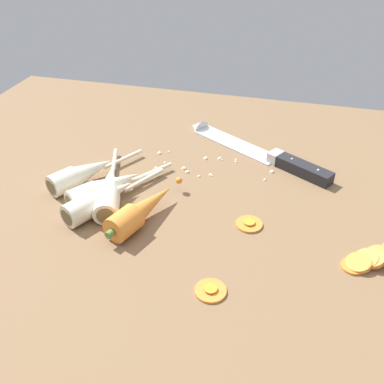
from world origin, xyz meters
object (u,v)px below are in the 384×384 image
whole_carrot (141,210)px  carrot_slice_stray_mid (249,223)px  parsnip_front (109,189)px  parsnip_mid_left (83,173)px  carrot_slice_stack (373,258)px  carrot_slice_stray_near (211,290)px  parsnip_back (106,188)px  parsnip_mid_right (101,199)px  chefs_knife (251,149)px

whole_carrot → carrot_slice_stray_mid: 17.12cm
parsnip_front → parsnip_mid_left: size_ratio=1.20×
carrot_slice_stack → carrot_slice_stray_near: (-20.89, -10.86, -0.72)cm
parsnip_back → carrot_slice_stray_near: 27.44cm
parsnip_mid_left → carrot_slice_stray_mid: parsnip_mid_left is taller
parsnip_mid_right → carrot_slice_stray_mid: bearing=4.6°
parsnip_mid_left → carrot_slice_stray_near: parsnip_mid_left is taller
parsnip_mid_left → carrot_slice_stray_mid: (30.64, -4.64, -1.62)cm
carrot_slice_stray_near → carrot_slice_stray_mid: (2.86, 15.07, 0.00)cm
parsnip_mid_right → parsnip_mid_left: bearing=134.5°
parsnip_back → carrot_slice_stray_mid: size_ratio=4.37×
parsnip_front → parsnip_back: bearing=156.5°
chefs_knife → parsnip_front: bearing=-133.1°
whole_carrot → parsnip_front: bearing=150.1°
carrot_slice_stray_mid → parsnip_back: bearing=176.9°
parsnip_front → parsnip_mid_right: (-0.11, -2.97, 0.00)cm
carrot_slice_stray_near → parsnip_front: bearing=142.8°
parsnip_front → carrot_slice_stray_near: size_ratio=5.20×
parsnip_back → carrot_slice_stray_mid: (24.79, -1.34, -1.62)cm
carrot_slice_stray_mid → carrot_slice_stack: bearing=-13.1°
carrot_slice_stray_near → carrot_slice_stray_mid: 15.34cm
parsnip_front → carrot_slice_stack: parsnip_front is taller
parsnip_mid_left → carrot_slice_stray_near: 34.11cm
parsnip_front → carrot_slice_stack: (42.08, -5.23, -0.90)cm
whole_carrot → parsnip_mid_left: bearing=150.6°
parsnip_back → carrot_slice_stray_mid: parsnip_back is taller
chefs_knife → carrot_slice_stray_mid: (3.04, -23.51, -0.29)cm
parsnip_back → carrot_slice_stack: (42.82, -5.55, -0.90)cm
parsnip_mid_right → parsnip_back: (-0.63, 3.29, -0.00)cm
parsnip_front → carrot_slice_stray_mid: bearing=-2.4°
parsnip_mid_left → parsnip_back: (5.85, -3.31, -0.00)cm
whole_carrot → parsnip_front: whole_carrot is taller
chefs_knife → carrot_slice_stray_near: (0.18, -38.58, -0.29)cm
parsnip_mid_right → parsnip_back: same height
whole_carrot → parsnip_back: size_ratio=0.93×
parsnip_mid_left → carrot_slice_stray_near: size_ratio=4.34×
chefs_knife → parsnip_mid_right: 33.11cm
parsnip_front → carrot_slice_stray_mid: size_ratio=5.23×
parsnip_mid_left → parsnip_mid_right: 9.25cm
chefs_knife → parsnip_back: size_ratio=1.72×
parsnip_back → carrot_slice_stray_near: (21.93, -16.41, -1.62)cm
parsnip_mid_right → parsnip_back: 3.35cm
whole_carrot → parsnip_mid_right: 7.53cm
parsnip_front → parsnip_mid_left: (-6.59, 3.63, 0.00)cm
chefs_knife → carrot_slice_stray_near: bearing=-89.7°
chefs_knife → parsnip_mid_left: size_ratio=1.72×
carrot_slice_stray_near → parsnip_mid_left: bearing=144.6°
parsnip_back → parsnip_mid_right: bearing=-79.2°
parsnip_mid_right → chefs_knife: bearing=50.3°
parsnip_mid_right → carrot_slice_stray_mid: 24.29cm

